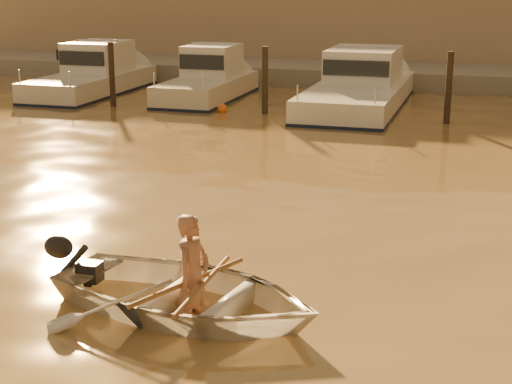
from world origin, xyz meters
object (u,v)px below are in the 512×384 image
(waterfront_building, at_px, (474,13))
(moored_boat_1, at_px, (207,80))
(moored_boat_2, at_px, (359,87))
(moored_boat_0, at_px, (91,76))
(dinghy, at_px, (186,294))
(person, at_px, (193,277))

(waterfront_building, bearing_deg, moored_boat_1, -126.49)
(moored_boat_2, xyz_separation_m, waterfront_building, (3.05, 11.00, 1.77))
(moored_boat_0, distance_m, moored_boat_1, 4.30)
(dinghy, distance_m, waterfront_building, 27.33)
(moored_boat_0, distance_m, moored_boat_2, 9.38)
(moored_boat_1, distance_m, moored_boat_2, 5.08)
(person, bearing_deg, dinghy, 90.00)
(moored_boat_0, xyz_separation_m, waterfront_building, (12.43, 11.00, 1.77))
(person, height_order, moored_boat_1, moored_boat_1)
(person, distance_m, moored_boat_1, 17.14)
(person, relative_size, waterfront_building, 0.03)
(person, bearing_deg, moored_boat_2, 11.82)
(dinghy, xyz_separation_m, moored_boat_0, (-9.94, 16.13, 0.38))
(dinghy, relative_size, moored_boat_2, 0.40)
(moored_boat_0, bearing_deg, moored_boat_1, 0.00)
(dinghy, relative_size, moored_boat_1, 0.58)
(moored_boat_2, bearing_deg, person, -87.67)
(moored_boat_2, bearing_deg, moored_boat_1, 180.00)
(dinghy, height_order, moored_boat_1, moored_boat_1)
(person, relative_size, moored_boat_2, 0.18)
(person, height_order, waterfront_building, waterfront_building)
(person, xyz_separation_m, moored_boat_2, (-0.66, 16.15, 0.13))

